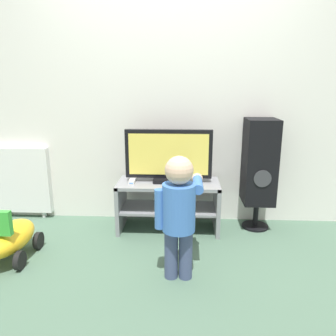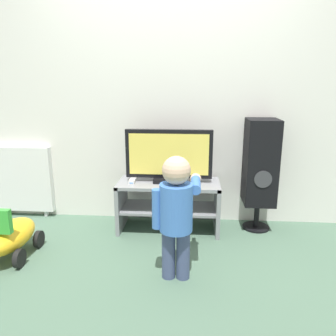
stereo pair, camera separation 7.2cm
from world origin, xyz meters
TOP-DOWN VIEW (x-y plane):
  - ground_plane at (0.00, 0.00)m, footprint 16.00×16.00m
  - wall_back at (0.00, 0.50)m, footprint 10.00×0.06m
  - tv_stand at (0.00, 0.21)m, footprint 0.95×0.42m
  - television at (0.00, 0.23)m, footprint 0.80×0.20m
  - game_console at (-0.33, 0.18)m, footprint 0.05×0.18m
  - remote_primary at (0.24, 0.10)m, footprint 0.07×0.13m
  - remote_secondary at (0.07, 0.13)m, footprint 0.04×0.13m
  - child at (0.12, -0.60)m, footprint 0.34×0.50m
  - speaker_tower at (0.85, 0.29)m, footprint 0.28×0.33m
  - ride_on_toy at (-1.24, -0.41)m, footprint 0.35×0.59m
  - radiator at (-1.54, 0.43)m, footprint 0.60×0.08m

SIDE VIEW (x-z plane):
  - ground_plane at x=0.00m, z-range 0.00..0.00m
  - ride_on_toy at x=-1.24m, z-range -0.05..0.41m
  - tv_stand at x=0.00m, z-range 0.07..0.55m
  - radiator at x=-1.54m, z-range 0.03..0.77m
  - remote_primary at x=0.24m, z-range 0.47..0.50m
  - remote_secondary at x=0.07m, z-range 0.47..0.50m
  - game_console at x=-0.33m, z-range 0.47..0.51m
  - child at x=0.12m, z-range 0.08..0.98m
  - speaker_tower at x=0.85m, z-range 0.12..1.18m
  - television at x=0.00m, z-range 0.47..0.96m
  - wall_back at x=0.00m, z-range 0.00..2.60m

